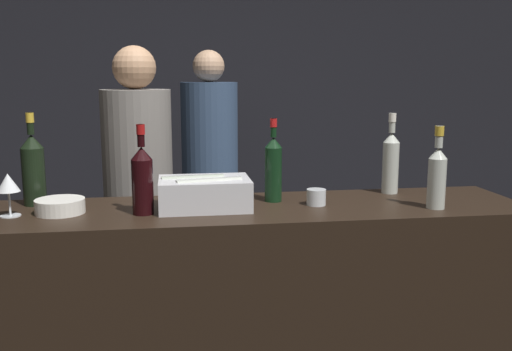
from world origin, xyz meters
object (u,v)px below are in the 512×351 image
(ice_bin_with_bottles, at_px, (204,192))
(red_wine_bottle_tall, at_px, (142,178))
(wine_glass, at_px, (8,184))
(person_in_hoodie, at_px, (139,200))
(person_blond_tee, at_px, (210,166))
(rose_wine_bottle, at_px, (437,174))
(champagne_bottle, at_px, (33,168))
(red_wine_bottle_burgundy, at_px, (273,167))
(candle_votive, at_px, (316,197))
(white_wine_bottle, at_px, (391,160))
(bowl_white, at_px, (60,206))

(ice_bin_with_bottles, height_order, red_wine_bottle_tall, red_wine_bottle_tall)
(wine_glass, bearing_deg, ice_bin_with_bottles, 1.64)
(person_in_hoodie, bearing_deg, person_blond_tee, 150.76)
(ice_bin_with_bottles, xyz_separation_m, wine_glass, (-0.71, -0.02, 0.05))
(rose_wine_bottle, bearing_deg, ice_bin_with_bottles, 171.72)
(champagne_bottle, xyz_separation_m, red_wine_bottle_tall, (0.43, -0.22, -0.01))
(person_blond_tee, bearing_deg, red_wine_bottle_tall, 167.09)
(red_wine_bottle_burgundy, height_order, champagne_bottle, champagne_bottle)
(champagne_bottle, bearing_deg, red_wine_bottle_burgundy, -4.53)
(candle_votive, xyz_separation_m, person_in_hoodie, (-0.73, 0.69, -0.14))
(person_in_hoodie, bearing_deg, champagne_bottle, -41.45)
(wine_glass, distance_m, candle_votive, 1.16)
(rose_wine_bottle, height_order, person_blond_tee, person_blond_tee)
(rose_wine_bottle, bearing_deg, white_wine_bottle, 102.16)
(person_blond_tee, bearing_deg, candle_votive, -170.24)
(wine_glass, distance_m, rose_wine_bottle, 1.61)
(person_blond_tee, bearing_deg, rose_wine_bottle, -157.84)
(candle_votive, bearing_deg, person_in_hoodie, 136.67)
(red_wine_bottle_burgundy, relative_size, red_wine_bottle_tall, 1.01)
(bowl_white, relative_size, white_wine_bottle, 0.52)
(red_wine_bottle_burgundy, bearing_deg, rose_wine_bottle, -20.04)
(ice_bin_with_bottles, bearing_deg, bowl_white, 179.81)
(red_wine_bottle_tall, bearing_deg, red_wine_bottle_burgundy, 15.70)
(rose_wine_bottle, bearing_deg, champagne_bottle, 169.25)
(champagne_bottle, distance_m, person_blond_tee, 1.71)
(ice_bin_with_bottles, distance_m, rose_wine_bottle, 0.90)
(bowl_white, height_order, candle_votive, candle_votive)
(champagne_bottle, bearing_deg, person_blond_tee, 61.70)
(champagne_bottle, relative_size, person_in_hoodie, 0.21)
(candle_votive, xyz_separation_m, red_wine_bottle_burgundy, (-0.16, 0.10, 0.11))
(ice_bin_with_bottles, distance_m, person_blond_tee, 1.67)
(wine_glass, xyz_separation_m, person_blond_tee, (0.85, 1.67, -0.22))
(rose_wine_bottle, bearing_deg, wine_glass, 176.10)
(wine_glass, distance_m, champagne_bottle, 0.19)
(wine_glass, height_order, white_wine_bottle, white_wine_bottle)
(ice_bin_with_bottles, height_order, rose_wine_bottle, rose_wine_bottle)
(candle_votive, relative_size, person_blond_tee, 0.04)
(bowl_white, distance_m, champagne_bottle, 0.24)
(white_wine_bottle, height_order, red_wine_bottle_burgundy, white_wine_bottle)
(red_wine_bottle_burgundy, relative_size, person_in_hoodie, 0.20)
(bowl_white, relative_size, red_wine_bottle_tall, 0.55)
(white_wine_bottle, bearing_deg, champagne_bottle, -179.54)
(bowl_white, bearing_deg, person_blond_tee, 67.75)
(bowl_white, xyz_separation_m, person_in_hoodie, (0.25, 0.68, -0.13))
(white_wine_bottle, height_order, person_in_hoodie, person_in_hoodie)
(white_wine_bottle, xyz_separation_m, person_blond_tee, (-0.69, 1.47, -0.24))
(candle_votive, xyz_separation_m, rose_wine_bottle, (0.45, -0.12, 0.10))
(bowl_white, bearing_deg, wine_glass, -172.67)
(wine_glass, bearing_deg, red_wine_bottle_burgundy, 6.30)
(wine_glass, height_order, red_wine_bottle_tall, red_wine_bottle_tall)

